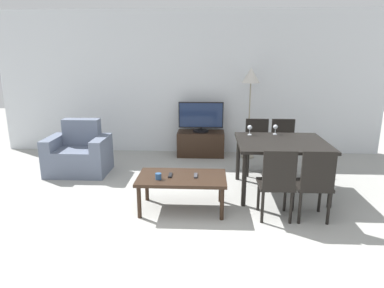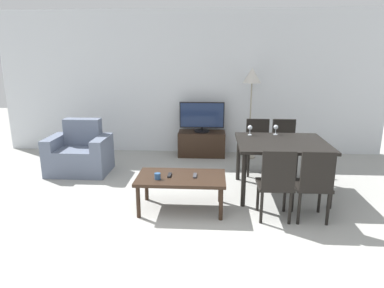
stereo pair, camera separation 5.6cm
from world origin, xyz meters
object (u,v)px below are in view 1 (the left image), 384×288
Objects in this scene: wine_glass_left at (250,128)px; dining_chair_near at (277,181)px; remote_secondary at (196,176)px; tv_stand at (201,144)px; dining_chair_far_left at (257,144)px; coffee_table at (182,180)px; floor_lamp at (251,80)px; dining_chair_near_right at (314,182)px; wine_glass_center at (275,128)px; cup_white_near at (158,176)px; dining_chair_far at (283,144)px; armchair at (79,154)px; dining_table at (282,147)px; tv at (201,117)px; remote_primary at (170,175)px.

dining_chair_near is at bearing -81.06° from wine_glass_left.
wine_glass_left reaches higher than remote_secondary.
tv_stand is 1.33m from dining_chair_far_left.
floor_lamp is at bearing 65.13° from coffee_table.
dining_chair_near is 1.00× the size of dining_chair_near_right.
wine_glass_center is at bearing 38.32° from coffee_table.
cup_white_near is (-1.81, 0.11, -0.01)m from dining_chair_near_right.
wine_glass_left reaches higher than dining_chair_far.
dining_chair_near is at bearing -104.03° from dining_chair_far.
wine_glass_left is at bearing -141.26° from dining_chair_far.
armchair is 2.22m from coffee_table.
floor_lamp reaches higher than wine_glass_center.
dining_chair_far and dining_chair_near_right have the same top height.
wine_glass_center reaches higher than tv_stand.
wine_glass_left is (-0.40, 0.36, 0.18)m from dining_table.
wine_glass_center reaches higher than cup_white_near.
dining_chair_near reaches higher than remote_secondary.
coffee_table is 7.45× the size of wine_glass_center.
dining_table is 8.28× the size of wine_glass_left.
dining_chair_far is at bearing 43.68° from coffee_table.
tv_stand reaches higher than remote_secondary.
dining_chair_far is at bearing 38.74° from wine_glass_left.
cup_white_near is (-1.81, -1.58, -0.01)m from dining_chair_far.
dining_table is 0.57m from wine_glass_left.
dining_chair_far is 1.00× the size of dining_chair_far_left.
tv is 0.50× the size of floor_lamp.
tv_stand is at bearing 85.81° from coffee_table.
dining_chair_near_right is 2.74m from floor_lamp.
armchair reaches higher than remote_primary.
remote_secondary is at bearing 0.37° from remote_primary.
wine_glass_center is at bearing -79.32° from floor_lamp.
remote_secondary is (0.31, 0.00, 0.00)m from remote_primary.
dining_chair_far and dining_chair_far_left have the same top height.
dining_table is at bearing -104.03° from dining_chair_far.
tv is at bearing -90.00° from tv_stand.
wine_glass_center reaches higher than dining_chair_near_right.
remote_primary is (-0.32, -2.37, -0.30)m from tv.
dining_chair_near_right is at bearing -8.38° from coffee_table.
armchair is 1.09× the size of tv_stand.
dining_chair_near_right is 1.00× the size of dining_chair_far_left.
armchair is 6.41× the size of remote_secondary.
wine_glass_center is at bearing -117.87° from dining_chair_far.
armchair is at bearing 167.64° from dining_table.
remote_secondary is 0.46m from cup_white_near.
dining_chair_far is 0.61m from wine_glass_center.
tv_stand is at bearing 135.77° from dining_chair_far_left.
floor_lamp is 2.65m from remote_secondary.
wine_glass_left is at bearing -61.93° from tv_stand.
wine_glass_center is (0.38, 0.06, 0.00)m from wine_glass_left.
cup_white_near is at bearing -138.86° from dining_chair_far.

